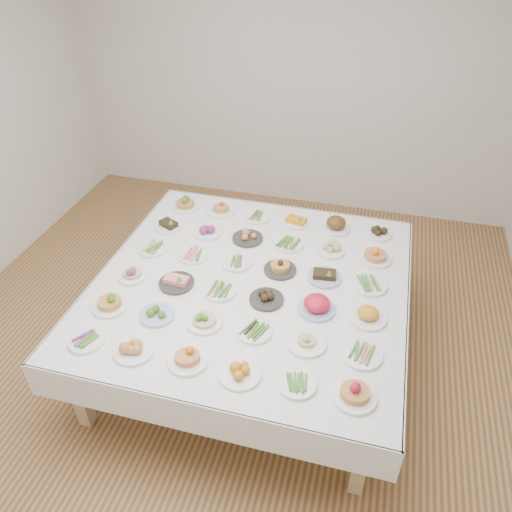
% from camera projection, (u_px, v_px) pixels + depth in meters
% --- Properties ---
extents(room_envelope, '(5.02, 5.02, 2.81)m').
position_uv_depth(room_envelope, '(219.00, 138.00, 3.16)').
color(room_envelope, '#A17343').
rests_on(room_envelope, ground).
extents(display_table, '(2.30, 2.30, 0.75)m').
position_uv_depth(display_table, '(251.00, 288.00, 3.75)').
color(display_table, white).
rests_on(display_table, ground).
extents(dish_0, '(0.23, 0.23, 0.05)m').
position_uv_depth(dish_0, '(86.00, 340.00, 3.21)').
color(dish_0, white).
rests_on(dish_0, display_table).
extents(dish_1, '(0.25, 0.25, 0.11)m').
position_uv_depth(dish_1, '(133.00, 347.00, 3.12)').
color(dish_1, white).
rests_on(dish_1, display_table).
extents(dish_2, '(0.27, 0.27, 0.16)m').
position_uv_depth(dish_2, '(187.00, 354.00, 3.04)').
color(dish_2, white).
rests_on(dish_2, display_table).
extents(dish_3, '(0.26, 0.26, 0.11)m').
position_uv_depth(dish_3, '(240.00, 370.00, 2.97)').
color(dish_3, white).
rests_on(dish_3, display_table).
extents(dish_4, '(0.23, 0.23, 0.05)m').
position_uv_depth(dish_4, '(297.00, 383.00, 2.93)').
color(dish_4, white).
rests_on(dish_4, display_table).
extents(dish_5, '(0.28, 0.27, 0.16)m').
position_uv_depth(dish_5, '(356.00, 389.00, 2.82)').
color(dish_5, white).
rests_on(dish_5, display_table).
extents(dish_6, '(0.25, 0.25, 0.14)m').
position_uv_depth(dish_6, '(109.00, 300.00, 3.44)').
color(dish_6, white).
rests_on(dish_6, display_table).
extents(dish_7, '(0.24, 0.24, 0.10)m').
position_uv_depth(dish_7, '(156.00, 312.00, 3.38)').
color(dish_7, '#4C66B2').
rests_on(dish_7, display_table).
extents(dish_8, '(0.24, 0.24, 0.13)m').
position_uv_depth(dish_8, '(204.00, 317.00, 3.32)').
color(dish_8, white).
rests_on(dish_8, display_table).
extents(dish_9, '(0.22, 0.22, 0.05)m').
position_uv_depth(dish_9, '(255.00, 331.00, 3.27)').
color(dish_9, white).
rests_on(dish_9, display_table).
extents(dish_10, '(0.25, 0.25, 0.12)m').
position_uv_depth(dish_10, '(307.00, 339.00, 3.17)').
color(dish_10, white).
rests_on(dish_10, display_table).
extents(dish_11, '(0.26, 0.26, 0.06)m').
position_uv_depth(dish_11, '(362.00, 353.00, 3.11)').
color(dish_11, white).
rests_on(dish_11, display_table).
extents(dish_12, '(0.23, 0.23, 0.13)m').
position_uv_depth(dish_12, '(132.00, 271.00, 3.72)').
color(dish_12, white).
rests_on(dish_12, display_table).
extents(dish_13, '(0.26, 0.26, 0.12)m').
position_uv_depth(dish_13, '(176.00, 279.00, 3.66)').
color(dish_13, '#2F2D2A').
rests_on(dish_13, display_table).
extents(dish_14, '(0.22, 0.22, 0.05)m').
position_uv_depth(dish_14, '(220.00, 290.00, 3.59)').
color(dish_14, white).
rests_on(dish_14, display_table).
extents(dish_15, '(0.24, 0.24, 0.09)m').
position_uv_depth(dish_15, '(267.00, 297.00, 3.52)').
color(dish_15, '#2F2D2A').
rests_on(dish_15, display_table).
extents(dish_16, '(0.29, 0.29, 0.16)m').
position_uv_depth(dish_16, '(317.00, 302.00, 3.41)').
color(dish_16, '#4C66B2').
rests_on(dish_16, display_table).
extents(dish_17, '(0.25, 0.25, 0.13)m').
position_uv_depth(dish_17, '(368.00, 313.00, 3.36)').
color(dish_17, white).
rests_on(dish_17, display_table).
extents(dish_18, '(0.24, 0.24, 0.06)m').
position_uv_depth(dish_18, '(153.00, 248.00, 4.02)').
color(dish_18, white).
rests_on(dish_18, display_table).
extents(dish_19, '(0.23, 0.23, 0.06)m').
position_uv_depth(dish_19, '(193.00, 254.00, 3.94)').
color(dish_19, white).
rests_on(dish_19, display_table).
extents(dish_20, '(0.23, 0.23, 0.05)m').
position_uv_depth(dish_20, '(237.00, 262.00, 3.87)').
color(dish_20, white).
rests_on(dish_20, display_table).
extents(dish_21, '(0.24, 0.24, 0.13)m').
position_uv_depth(dish_21, '(280.00, 265.00, 3.78)').
color(dish_21, '#2F2D2A').
rests_on(dish_21, display_table).
extents(dish_22, '(0.25, 0.25, 0.11)m').
position_uv_depth(dish_22, '(325.00, 274.00, 3.71)').
color(dish_22, '#4C66B2').
rests_on(dish_22, display_table).
extents(dish_23, '(0.25, 0.25, 0.06)m').
position_uv_depth(dish_23, '(370.00, 284.00, 3.65)').
color(dish_23, white).
rests_on(dish_23, display_table).
extents(dish_24, '(0.23, 0.23, 0.10)m').
position_uv_depth(dish_24, '(169.00, 224.00, 4.27)').
color(dish_24, white).
rests_on(dish_24, display_table).
extents(dish_25, '(0.23, 0.23, 0.10)m').
position_uv_depth(dish_25, '(207.00, 230.00, 4.20)').
color(dish_25, white).
rests_on(dish_25, display_table).
extents(dish_26, '(0.25, 0.25, 0.11)m').
position_uv_depth(dish_26, '(248.00, 235.00, 4.13)').
color(dish_26, '#2F2D2A').
rests_on(dish_26, display_table).
extents(dish_27, '(0.24, 0.24, 0.06)m').
position_uv_depth(dish_27, '(289.00, 243.00, 4.07)').
color(dish_27, white).
rests_on(dish_27, display_table).
extents(dish_28, '(0.22, 0.22, 0.10)m').
position_uv_depth(dish_28, '(331.00, 248.00, 3.98)').
color(dish_28, white).
rests_on(dish_28, display_table).
extents(dish_29, '(0.27, 0.25, 0.16)m').
position_uv_depth(dish_29, '(376.00, 252.00, 3.88)').
color(dish_29, white).
rests_on(dish_29, display_table).
extents(dish_30, '(0.26, 0.25, 0.15)m').
position_uv_depth(dish_30, '(185.00, 201.00, 4.52)').
color(dish_30, white).
rests_on(dish_30, display_table).
extents(dish_31, '(0.26, 0.26, 0.13)m').
position_uv_depth(dish_31, '(221.00, 207.00, 4.47)').
color(dish_31, white).
rests_on(dish_31, display_table).
extents(dish_32, '(0.23, 0.23, 0.05)m').
position_uv_depth(dish_32, '(257.00, 217.00, 4.40)').
color(dish_32, white).
rests_on(dish_32, display_table).
extents(dish_33, '(0.22, 0.22, 0.10)m').
position_uv_depth(dish_33, '(296.00, 220.00, 4.32)').
color(dish_33, white).
rests_on(dish_33, display_table).
extents(dish_34, '(0.24, 0.24, 0.13)m').
position_uv_depth(dish_34, '(336.00, 224.00, 4.24)').
color(dish_34, white).
rests_on(dish_34, display_table).
extents(dish_35, '(0.23, 0.23, 0.09)m').
position_uv_depth(dish_35, '(378.00, 232.00, 4.19)').
color(dish_35, white).
rests_on(dish_35, display_table).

